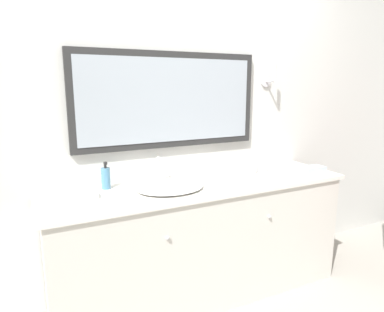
{
  "coord_description": "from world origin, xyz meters",
  "views": [
    {
      "loc": [
        -1.07,
        -1.73,
        1.51
      ],
      "look_at": [
        -0.08,
        0.29,
        1.05
      ],
      "focal_mm": 32.0,
      "sensor_mm": 36.0,
      "label": 1
    }
  ],
  "objects_px": {
    "sink_basin": "(169,186)",
    "picture_frame": "(263,164)",
    "appliance_box": "(240,167)",
    "soap_bottle": "(106,178)"
  },
  "relations": [
    {
      "from": "appliance_box",
      "to": "sink_basin",
      "type": "bearing_deg",
      "value": -170.01
    },
    {
      "from": "picture_frame",
      "to": "appliance_box",
      "type": "bearing_deg",
      "value": 169.71
    },
    {
      "from": "sink_basin",
      "to": "appliance_box",
      "type": "relative_size",
      "value": 2.02
    },
    {
      "from": "soap_bottle",
      "to": "picture_frame",
      "type": "bearing_deg",
      "value": -5.35
    },
    {
      "from": "sink_basin",
      "to": "soap_bottle",
      "type": "distance_m",
      "value": 0.42
    },
    {
      "from": "soap_bottle",
      "to": "picture_frame",
      "type": "height_order",
      "value": "soap_bottle"
    },
    {
      "from": "soap_bottle",
      "to": "picture_frame",
      "type": "relative_size",
      "value": 1.34
    },
    {
      "from": "sink_basin",
      "to": "appliance_box",
      "type": "bearing_deg",
      "value": 9.99
    },
    {
      "from": "sink_basin",
      "to": "picture_frame",
      "type": "distance_m",
      "value": 0.82
    },
    {
      "from": "sink_basin",
      "to": "picture_frame",
      "type": "height_order",
      "value": "sink_basin"
    }
  ]
}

